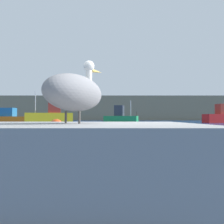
{
  "coord_description": "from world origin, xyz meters",
  "views": [
    {
      "loc": [
        -0.27,
        -3.63,
        0.82
      ],
      "look_at": [
        -0.33,
        13.9,
        1.2
      ],
      "focal_mm": 38.38,
      "sensor_mm": 36.0,
      "label": 1
    }
  ],
  "objects_px": {
    "pelican": "(76,92)",
    "fishing_boat_green": "(121,117)",
    "fishing_boat_orange": "(9,117)",
    "fishing_boat_yellow": "(51,116)",
    "mooring_buoy": "(57,125)"
  },
  "relations": [
    {
      "from": "pelican",
      "to": "fishing_boat_green",
      "type": "distance_m",
      "value": 35.86
    },
    {
      "from": "pelican",
      "to": "fishing_boat_green",
      "type": "relative_size",
      "value": 0.26
    },
    {
      "from": "fishing_boat_orange",
      "to": "fishing_boat_yellow",
      "type": "height_order",
      "value": "fishing_boat_yellow"
    },
    {
      "from": "fishing_boat_yellow",
      "to": "fishing_boat_orange",
      "type": "bearing_deg",
      "value": -48.58
    },
    {
      "from": "fishing_boat_green",
      "to": "fishing_boat_yellow",
      "type": "relative_size",
      "value": 0.8
    },
    {
      "from": "fishing_boat_orange",
      "to": "mooring_buoy",
      "type": "height_order",
      "value": "fishing_boat_orange"
    },
    {
      "from": "fishing_boat_orange",
      "to": "fishing_boat_yellow",
      "type": "distance_m",
      "value": 11.78
    },
    {
      "from": "fishing_boat_yellow",
      "to": "mooring_buoy",
      "type": "bearing_deg",
      "value": 93.6
    },
    {
      "from": "fishing_boat_green",
      "to": "mooring_buoy",
      "type": "xyz_separation_m",
      "value": [
        -4.48,
        -25.59,
        -0.5
      ]
    },
    {
      "from": "fishing_boat_green",
      "to": "fishing_boat_yellow",
      "type": "height_order",
      "value": "fishing_boat_yellow"
    },
    {
      "from": "pelican",
      "to": "fishing_boat_yellow",
      "type": "bearing_deg",
      "value": 35.49
    },
    {
      "from": "fishing_boat_green",
      "to": "fishing_boat_yellow",
      "type": "bearing_deg",
      "value": -145.94
    },
    {
      "from": "fishing_boat_green",
      "to": "fishing_boat_orange",
      "type": "bearing_deg",
      "value": -173.83
    },
    {
      "from": "fishing_boat_yellow",
      "to": "mooring_buoy",
      "type": "xyz_separation_m",
      "value": [
        6.1,
        -22.36,
        -0.64
      ]
    },
    {
      "from": "fishing_boat_green",
      "to": "fishing_boat_yellow",
      "type": "distance_m",
      "value": 11.06
    }
  ]
}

